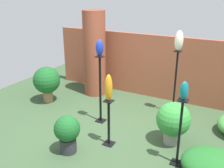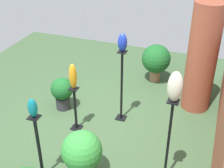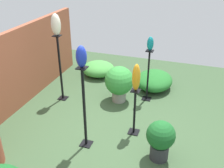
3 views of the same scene
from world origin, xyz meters
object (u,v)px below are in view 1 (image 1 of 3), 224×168
pedestal_teal (179,136)px  potted_plant_front_left (173,121)px  potted_plant_walkway_edge (67,132)px  potted_plant_front_right (47,81)px  art_vase_teal (184,91)px  brick_pillar (95,54)px  pedestal_ivory (175,85)px  art_vase_ivory (179,41)px  art_vase_amber (109,88)px  art_vase_cobalt (100,48)px  pedestal_amber (109,125)px  pedestal_cobalt (100,92)px

pedestal_teal → potted_plant_front_left: bearing=114.1°
potted_plant_walkway_edge → potted_plant_front_right: size_ratio=0.76×
potted_plant_walkway_edge → potted_plant_front_left: (1.58, 1.19, 0.07)m
potted_plant_front_right → art_vase_teal: bearing=-14.7°
brick_pillar → pedestal_ivory: (2.28, -0.18, -0.44)m
brick_pillar → art_vase_ivory: brick_pillar is taller
art_vase_teal → art_vase_amber: (-1.31, -0.03, -0.18)m
potted_plant_front_left → art_vase_ivory: bearing=105.0°
art_vase_cobalt → pedestal_amber: bearing=-49.8°
art_vase_amber → potted_plant_front_left: art_vase_amber is taller
brick_pillar → pedestal_amber: size_ratio=2.51×
potted_plant_front_right → pedestal_ivory: bearing=16.1°
pedestal_cobalt → art_vase_amber: pedestal_cobalt is taller
art_vase_teal → art_vase_amber: art_vase_teal is taller
art_vase_cobalt → potted_plant_walkway_edge: 1.80m
pedestal_amber → art_vase_amber: (0.00, 0.00, 0.75)m
brick_pillar → art_vase_cobalt: brick_pillar is taller
art_vase_amber → pedestal_cobalt: bearing=130.2°
art_vase_ivory → potted_plant_front_left: (0.34, -1.26, -1.26)m
brick_pillar → pedestal_cobalt: size_ratio=1.53×
pedestal_ivory → potted_plant_front_right: pedestal_ivory is taller
art_vase_cobalt → art_vase_ivory: 1.75m
pedestal_teal → pedestal_ivory: 1.95m
pedestal_amber → potted_plant_walkway_edge: pedestal_amber is taller
pedestal_amber → potted_plant_front_right: bearing=157.2°
art_vase_teal → potted_plant_walkway_edge: size_ratio=0.43×
potted_plant_walkway_edge → art_vase_ivory: bearing=63.2°
brick_pillar → potted_plant_walkway_edge: bearing=-68.4°
pedestal_teal → art_vase_teal: (0.00, -0.00, 0.80)m
pedestal_teal → pedestal_amber: (-1.31, -0.03, -0.13)m
pedestal_amber → pedestal_cobalt: bearing=130.2°
brick_pillar → potted_plant_walkway_edge: (1.04, -2.63, -0.73)m
art_vase_cobalt → potted_plant_walkway_edge: size_ratio=0.49×
pedestal_teal → art_vase_cobalt: art_vase_cobalt is taller
pedestal_teal → art_vase_cobalt: size_ratio=3.41×
art_vase_teal → potted_plant_front_right: art_vase_teal is taller
pedestal_amber → art_vase_ivory: 2.41m
brick_pillar → art_vase_teal: bearing=-35.2°
pedestal_cobalt → art_vase_ivory: 2.04m
brick_pillar → art_vase_cobalt: (0.97, -1.35, 0.53)m
pedestal_ivory → art_vase_cobalt: size_ratio=4.34×
potted_plant_front_left → art_vase_teal: bearing=-65.9°
pedestal_cobalt → potted_plant_walkway_edge: size_ratio=2.10×
pedestal_ivory → potted_plant_front_right: bearing=-163.9°
potted_plant_walkway_edge → potted_plant_front_right: (-1.83, 1.56, 0.16)m
pedestal_teal → art_vase_amber: bearing=-178.6°
pedestal_amber → art_vase_ivory: size_ratio=2.02×
pedestal_ivory → potted_plant_walkway_edge: (-1.24, -2.45, -0.29)m
brick_pillar → art_vase_amber: brick_pillar is taller
pedestal_cobalt → art_vase_teal: bearing=-19.7°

